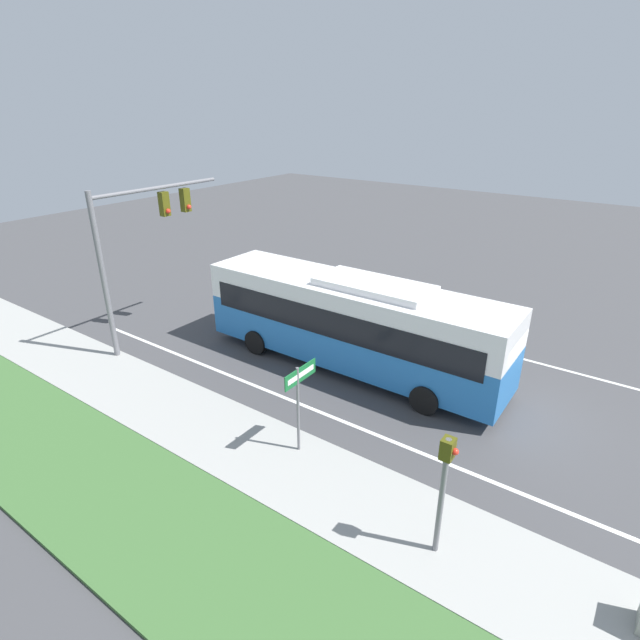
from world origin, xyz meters
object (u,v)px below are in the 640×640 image
Objects in this scene: signal_gantry at (140,234)px; street_sign at (299,393)px; pedestrian_signal at (444,478)px; bus at (352,319)px.

street_sign is at bearing -103.25° from signal_gantry.
pedestrian_signal reaches higher than street_sign.
signal_gantry is 2.08× the size of pedestrian_signal.
bus reaches higher than street_sign.
pedestrian_signal is at bearing -103.24° from street_sign.
signal_gantry is at bearing 76.75° from street_sign.
signal_gantry is at bearing 110.56° from bus.
street_sign is (1.03, 4.37, -0.17)m from pedestrian_signal.
bus is at bearing -69.44° from signal_gantry.
bus is 4.20× the size of street_sign.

